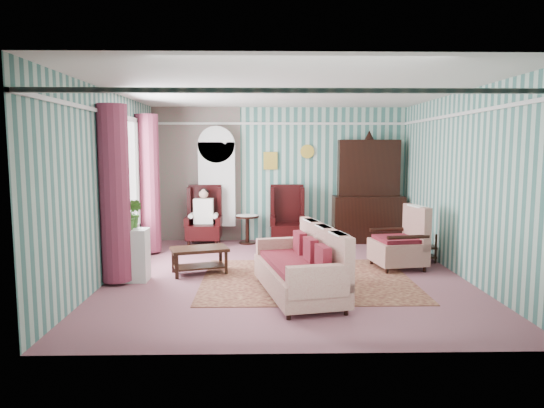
{
  "coord_description": "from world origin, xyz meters",
  "views": [
    {
      "loc": [
        -0.39,
        -7.57,
        2.01
      ],
      "look_at": [
        -0.22,
        0.6,
        1.08
      ],
      "focal_mm": 32.0,
      "sensor_mm": 36.0,
      "label": 1
    }
  ],
  "objects_px": {
    "wingback_left": "(204,216)",
    "sofa": "(298,262)",
    "floral_armchair": "(398,242)",
    "coffee_table": "(200,261)",
    "bookcase": "(217,190)",
    "plant_stand": "(130,255)",
    "seated_woman": "(204,217)",
    "dresser_hutch": "(369,188)",
    "nest_table": "(421,246)",
    "round_side_table": "(247,230)",
    "wingback_right": "(288,215)"
  },
  "relations": [
    {
      "from": "wingback_left",
      "to": "sofa",
      "type": "bearing_deg",
      "value": -64.52
    },
    {
      "from": "floral_armchair",
      "to": "coffee_table",
      "type": "distance_m",
      "value": 3.32
    },
    {
      "from": "bookcase",
      "to": "floral_armchair",
      "type": "xyz_separation_m",
      "value": [
        3.25,
        -2.44,
        -0.67
      ]
    },
    {
      "from": "coffee_table",
      "to": "plant_stand",
      "type": "bearing_deg",
      "value": -157.91
    },
    {
      "from": "sofa",
      "to": "coffee_table",
      "type": "relative_size",
      "value": 2.18
    },
    {
      "from": "seated_woman",
      "to": "plant_stand",
      "type": "bearing_deg",
      "value": -106.22
    },
    {
      "from": "dresser_hutch",
      "to": "nest_table",
      "type": "relative_size",
      "value": 4.37
    },
    {
      "from": "bookcase",
      "to": "dresser_hutch",
      "type": "distance_m",
      "value": 3.25
    },
    {
      "from": "round_side_table",
      "to": "floral_armchair",
      "type": "bearing_deg",
      "value": -40.28
    },
    {
      "from": "seated_woman",
      "to": "floral_armchair",
      "type": "distance_m",
      "value": 4.06
    },
    {
      "from": "plant_stand",
      "to": "bookcase",
      "type": "bearing_deg",
      "value": 71.51
    },
    {
      "from": "plant_stand",
      "to": "floral_armchair",
      "type": "xyz_separation_m",
      "value": [
        4.3,
        0.7,
        0.05
      ]
    },
    {
      "from": "bookcase",
      "to": "wingback_left",
      "type": "distance_m",
      "value": 0.68
    },
    {
      "from": "dresser_hutch",
      "to": "sofa",
      "type": "bearing_deg",
      "value": -114.95
    },
    {
      "from": "bookcase",
      "to": "floral_armchair",
      "type": "bearing_deg",
      "value": -36.94
    },
    {
      "from": "nest_table",
      "to": "sofa",
      "type": "xyz_separation_m",
      "value": [
        -2.36,
        -2.03,
        0.2
      ]
    },
    {
      "from": "wingback_left",
      "to": "plant_stand",
      "type": "relative_size",
      "value": 1.56
    },
    {
      "from": "sofa",
      "to": "seated_woman",
      "type": "bearing_deg",
      "value": 13.82
    },
    {
      "from": "bookcase",
      "to": "wingback_right",
      "type": "bearing_deg",
      "value": -14.57
    },
    {
      "from": "round_side_table",
      "to": "floral_armchair",
      "type": "xyz_separation_m",
      "value": [
        2.6,
        -2.2,
        0.15
      ]
    },
    {
      "from": "seated_woman",
      "to": "coffee_table",
      "type": "xyz_separation_m",
      "value": [
        0.2,
        -2.34,
        -0.38
      ]
    },
    {
      "from": "dresser_hutch",
      "to": "plant_stand",
      "type": "relative_size",
      "value": 2.95
    },
    {
      "from": "wingback_left",
      "to": "dresser_hutch",
      "type": "bearing_deg",
      "value": 4.41
    },
    {
      "from": "dresser_hutch",
      "to": "round_side_table",
      "type": "xyz_separation_m",
      "value": [
        -2.6,
        -0.12,
        -0.88
      ]
    },
    {
      "from": "seated_woman",
      "to": "nest_table",
      "type": "xyz_separation_m",
      "value": [
        4.07,
        -1.55,
        -0.32
      ]
    },
    {
      "from": "bookcase",
      "to": "seated_woman",
      "type": "bearing_deg",
      "value": -122.66
    },
    {
      "from": "nest_table",
      "to": "floral_armchair",
      "type": "distance_m",
      "value": 0.78
    },
    {
      "from": "seated_woman",
      "to": "sofa",
      "type": "distance_m",
      "value": 3.97
    },
    {
      "from": "dresser_hutch",
      "to": "coffee_table",
      "type": "distance_m",
      "value": 4.31
    },
    {
      "from": "round_side_table",
      "to": "wingback_left",
      "type": "bearing_deg",
      "value": -170.54
    },
    {
      "from": "nest_table",
      "to": "plant_stand",
      "type": "distance_m",
      "value": 5.02
    },
    {
      "from": "seated_woman",
      "to": "plant_stand",
      "type": "height_order",
      "value": "seated_woman"
    },
    {
      "from": "dresser_hutch",
      "to": "bookcase",
      "type": "bearing_deg",
      "value": 177.89
    },
    {
      "from": "round_side_table",
      "to": "floral_armchair",
      "type": "distance_m",
      "value": 3.41
    },
    {
      "from": "wingback_left",
      "to": "nest_table",
      "type": "xyz_separation_m",
      "value": [
        4.07,
        -1.55,
        -0.35
      ]
    },
    {
      "from": "wingback_right",
      "to": "plant_stand",
      "type": "relative_size",
      "value": 1.56
    },
    {
      "from": "sofa",
      "to": "coffee_table",
      "type": "distance_m",
      "value": 1.97
    },
    {
      "from": "seated_woman",
      "to": "coffee_table",
      "type": "height_order",
      "value": "seated_woman"
    },
    {
      "from": "nest_table",
      "to": "coffee_table",
      "type": "distance_m",
      "value": 3.95
    },
    {
      "from": "round_side_table",
      "to": "seated_woman",
      "type": "bearing_deg",
      "value": -170.54
    },
    {
      "from": "seated_woman",
      "to": "floral_armchair",
      "type": "bearing_deg",
      "value": -30.4
    },
    {
      "from": "wingback_right",
      "to": "nest_table",
      "type": "height_order",
      "value": "wingback_right"
    },
    {
      "from": "dresser_hutch",
      "to": "nest_table",
      "type": "height_order",
      "value": "dresser_hutch"
    },
    {
      "from": "bookcase",
      "to": "wingback_right",
      "type": "height_order",
      "value": "bookcase"
    },
    {
      "from": "dresser_hutch",
      "to": "seated_woman",
      "type": "distance_m",
      "value": 3.56
    },
    {
      "from": "coffee_table",
      "to": "bookcase",
      "type": "bearing_deg",
      "value": 89.05
    },
    {
      "from": "dresser_hutch",
      "to": "floral_armchair",
      "type": "relative_size",
      "value": 2.63
    },
    {
      "from": "seated_woman",
      "to": "coffee_table",
      "type": "bearing_deg",
      "value": -85.01
    },
    {
      "from": "bookcase",
      "to": "coffee_table",
      "type": "height_order",
      "value": "bookcase"
    },
    {
      "from": "coffee_table",
      "to": "dresser_hutch",
      "type": "bearing_deg",
      "value": 38.4
    }
  ]
}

